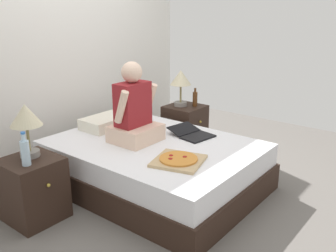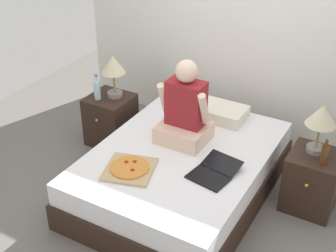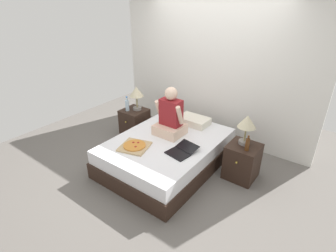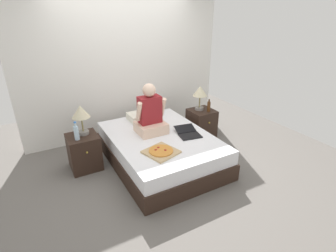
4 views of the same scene
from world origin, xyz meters
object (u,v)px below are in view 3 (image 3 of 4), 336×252
(lamp_on_left_nightstand, at_px, (136,93))
(pizza_box, at_px, (135,146))
(person_seated, at_px, (170,117))
(laptop, at_px, (181,151))
(lamp_on_right_nightstand, at_px, (247,124))
(nightstand_left, at_px, (135,123))
(nightstand_right, at_px, (242,161))
(water_bottle, at_px, (127,105))
(beer_bottle, at_px, (247,144))
(bed, at_px, (167,152))

(lamp_on_left_nightstand, bearing_deg, pizza_box, -49.29)
(person_seated, bearing_deg, laptop, -39.10)
(lamp_on_right_nightstand, bearing_deg, nightstand_left, -178.66)
(lamp_on_left_nightstand, bearing_deg, nightstand_right, -1.34)
(nightstand_left, relative_size, nightstand_right, 1.00)
(water_bottle, distance_m, lamp_on_right_nightstand, 2.24)
(lamp_on_right_nightstand, bearing_deg, water_bottle, -176.40)
(water_bottle, xyz_separation_m, beer_bottle, (2.33, -0.01, -0.02))
(nightstand_right, relative_size, person_seated, 0.70)
(lamp_on_left_nightstand, height_order, water_bottle, lamp_on_left_nightstand)
(water_bottle, relative_size, person_seated, 0.35)
(person_seated, bearing_deg, pizza_box, -104.05)
(lamp_on_right_nightstand, bearing_deg, laptop, -135.50)
(person_seated, bearing_deg, water_bottle, 172.99)
(person_seated, xyz_separation_m, laptop, (0.47, -0.38, -0.27))
(lamp_on_left_nightstand, height_order, nightstand_right, lamp_on_left_nightstand)
(pizza_box, bearing_deg, beer_bottle, 29.51)
(nightstand_right, bearing_deg, pizza_box, -146.14)
(lamp_on_right_nightstand, relative_size, pizza_box, 0.91)
(bed, bearing_deg, pizza_box, -116.56)
(nightstand_left, height_order, lamp_on_left_nightstand, lamp_on_left_nightstand)
(lamp_on_left_nightstand, relative_size, lamp_on_right_nightstand, 1.00)
(lamp_on_left_nightstand, relative_size, water_bottle, 1.63)
(beer_bottle, height_order, person_seated, person_seated)
(lamp_on_right_nightstand, bearing_deg, person_seated, -166.34)
(nightstand_right, distance_m, lamp_on_right_nightstand, 0.60)
(water_bottle, bearing_deg, laptop, -18.19)
(lamp_on_right_nightstand, xyz_separation_m, beer_bottle, (0.10, -0.15, -0.23))
(bed, height_order, beer_bottle, beer_bottle)
(beer_bottle, distance_m, pizza_box, 1.61)
(nightstand_right, distance_m, beer_bottle, 0.39)
(lamp_on_right_nightstand, bearing_deg, pizza_box, -144.05)
(bed, relative_size, nightstand_right, 3.67)
(lamp_on_right_nightstand, height_order, beer_bottle, lamp_on_right_nightstand)
(nightstand_left, height_order, water_bottle, water_bottle)
(nightstand_left, distance_m, water_bottle, 0.40)
(bed, relative_size, water_bottle, 7.25)
(laptop, xyz_separation_m, pizza_box, (-0.63, -0.29, -0.00))
(nightstand_right, xyz_separation_m, pizza_box, (-1.33, -0.89, 0.21))
(pizza_box, bearing_deg, nightstand_right, 33.86)
(lamp_on_left_nightstand, bearing_deg, nightstand_left, -128.63)
(person_seated, bearing_deg, nightstand_right, 10.96)
(water_bottle, bearing_deg, nightstand_right, 2.28)
(bed, distance_m, nightstand_left, 1.16)
(nightstand_left, bearing_deg, bed, -20.77)
(beer_bottle, bearing_deg, nightstand_right, 125.01)
(lamp_on_left_nightstand, xyz_separation_m, person_seated, (0.98, -0.27, -0.12))
(lamp_on_left_nightstand, relative_size, nightstand_right, 0.83)
(nightstand_right, bearing_deg, lamp_on_left_nightstand, 178.66)
(nightstand_right, bearing_deg, beer_bottle, -54.99)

